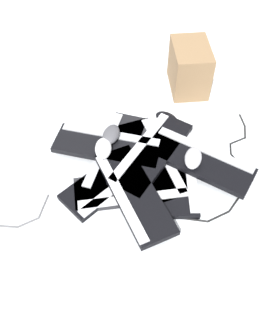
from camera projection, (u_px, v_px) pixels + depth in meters
The scene contains 17 objects.
ground_plane at pixel (130, 173), 1.52m from camera, with size 3.20×3.20×0.00m, color silver.
keyboard_0 at pixel (151, 159), 1.55m from camera, with size 0.35×0.46×0.03m.
keyboard_1 at pixel (116, 153), 1.57m from camera, with size 0.46×0.31×0.03m.
keyboard_2 at pixel (113, 176), 1.49m from camera, with size 0.45×0.19×0.03m.
keyboard_3 at pixel (131, 189), 1.45m from camera, with size 0.43×0.40×0.03m.
keyboard_4 at pixel (176, 170), 1.51m from camera, with size 0.43×0.40×0.03m.
keyboard_5 at pixel (134, 193), 1.41m from camera, with size 0.32×0.46×0.03m.
keyboard_6 at pixel (151, 153), 1.53m from camera, with size 0.46×0.21×0.03m.
keyboard_7 at pixel (199, 160), 1.50m from camera, with size 0.21×0.46×0.03m.
keyboard_8 at pixel (107, 146), 1.55m from camera, with size 0.33×0.46×0.03m.
mouse_0 at pixel (167, 118), 1.68m from camera, with size 0.11×0.07×0.04m, color black.
mouse_1 at pixel (103, 148), 1.49m from camera, with size 0.11×0.07×0.04m, color silver.
mouse_2 at pixel (193, 158), 1.46m from camera, with size 0.11×0.07×0.04m, color #B7B7BC.
mouse_3 at pixel (224, 165), 1.52m from camera, with size 0.11×0.07×0.04m, color #4C4C51.
mouse_4 at pixel (111, 134), 1.54m from camera, with size 0.11×0.07×0.04m, color #4C4C51.
cable_0 at pixel (232, 171), 1.52m from camera, with size 0.63×0.24×0.01m.
cardboard_box at pixel (190, 68), 1.76m from camera, with size 0.23×0.17×0.22m, color olive.
Camera 1 is at (-0.68, -0.60, 1.22)m, focal length 40.00 mm.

